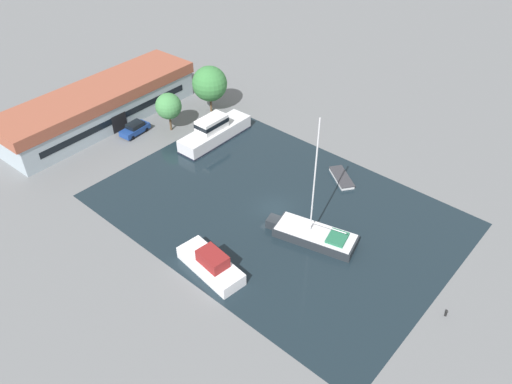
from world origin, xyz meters
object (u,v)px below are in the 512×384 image
(warehouse_building, at_px, (100,105))
(sailboat_moored, at_px, (314,235))
(parked_car, at_px, (135,129))
(cabin_boat, at_px, (211,264))
(small_dinghy, at_px, (342,178))
(quay_tree_near_building, at_px, (168,106))
(quay_tree_by_water, at_px, (210,84))
(motor_cruiser, at_px, (214,132))

(warehouse_building, relative_size, sailboat_moored, 2.07)
(parked_car, relative_size, cabin_boat, 0.58)
(parked_car, xyz_separation_m, small_dinghy, (9.83, -27.16, -0.56))
(quay_tree_near_building, distance_m, quay_tree_by_water, 7.49)
(quay_tree_near_building, relative_size, motor_cruiser, 0.49)
(parked_car, xyz_separation_m, cabin_boat, (-11.10, -26.05, 0.13))
(quay_tree_by_water, bearing_deg, quay_tree_near_building, 177.17)
(quay_tree_near_building, xyz_separation_m, sailboat_moored, (-4.83, -27.94, -3.01))
(motor_cruiser, bearing_deg, quay_tree_by_water, -42.75)
(quay_tree_by_water, distance_m, sailboat_moored, 30.42)
(warehouse_building, relative_size, cabin_boat, 3.87)
(quay_tree_near_building, bearing_deg, parked_car, 143.76)
(sailboat_moored, bearing_deg, quay_tree_by_water, 51.85)
(cabin_boat, bearing_deg, quay_tree_near_building, 63.40)
(warehouse_building, relative_size, parked_car, 6.70)
(warehouse_building, bearing_deg, sailboat_moored, -92.16)
(parked_car, height_order, small_dinghy, parked_car)
(quay_tree_near_building, height_order, motor_cruiser, quay_tree_near_building)
(motor_cruiser, distance_m, cabin_boat, 23.89)
(motor_cruiser, height_order, small_dinghy, motor_cruiser)
(quay_tree_near_building, distance_m, small_dinghy, 25.22)
(parked_car, xyz_separation_m, sailboat_moored, (-0.91, -30.82, -0.15))
(small_dinghy, xyz_separation_m, cabin_boat, (-20.93, 1.11, 0.69))
(parked_car, height_order, sailboat_moored, sailboat_moored)
(warehouse_building, bearing_deg, cabin_boat, -109.72)
(sailboat_moored, distance_m, cabin_boat, 11.26)
(warehouse_building, distance_m, quay_tree_near_building, 10.34)
(quay_tree_near_building, xyz_separation_m, motor_cruiser, (2.08, -6.49, -2.36))
(quay_tree_by_water, relative_size, motor_cruiser, 0.61)
(sailboat_moored, distance_m, small_dinghy, 11.35)
(motor_cruiser, bearing_deg, quay_tree_near_building, 16.24)
(warehouse_building, height_order, parked_car, warehouse_building)
(sailboat_moored, bearing_deg, cabin_boat, 140.76)
(quay_tree_near_building, bearing_deg, motor_cruiser, -72.26)
(quay_tree_by_water, xyz_separation_m, sailboat_moored, (-12.28, -27.58, -3.72))
(motor_cruiser, bearing_deg, sailboat_moored, 160.65)
(warehouse_building, height_order, cabin_boat, warehouse_building)
(motor_cruiser, bearing_deg, warehouse_building, 22.80)
(quay_tree_near_building, distance_m, sailboat_moored, 28.52)
(sailboat_moored, height_order, small_dinghy, sailboat_moored)
(motor_cruiser, relative_size, cabin_boat, 1.48)
(small_dinghy, bearing_deg, parked_car, 145.45)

